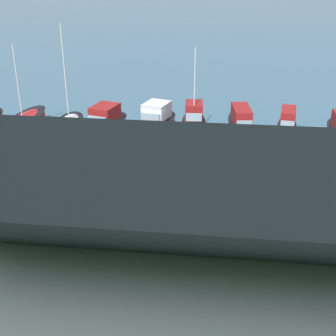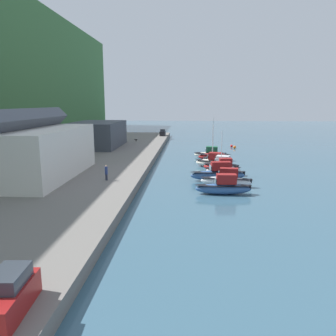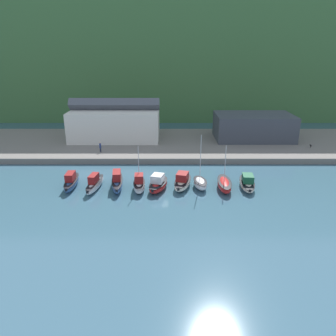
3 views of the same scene
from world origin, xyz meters
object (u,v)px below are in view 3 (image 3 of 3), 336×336
at_px(moored_boat_4, 160,184).
at_px(moored_boat_6, 202,183).
at_px(moored_boat_2, 119,181).
at_px(moored_boat_7, 226,184).
at_px(moored_boat_0, 73,182).
at_px(moored_boat_5, 184,182).
at_px(moored_boat_8, 249,183).
at_px(moored_boat_1, 96,183).
at_px(dog_on_quay, 312,146).
at_px(person_on_quay, 102,147).
at_px(moored_boat_3, 141,184).

distance_m(moored_boat_4, moored_boat_6, 6.96).
bearing_deg(moored_boat_6, moored_boat_2, 171.26).
relative_size(moored_boat_2, moored_boat_7, 1.20).
bearing_deg(moored_boat_6, moored_boat_0, 171.89).
bearing_deg(moored_boat_4, moored_boat_5, 30.25).
height_order(moored_boat_7, moored_boat_8, moored_boat_7).
height_order(moored_boat_1, moored_boat_6, moored_boat_6).
bearing_deg(moored_boat_1, dog_on_quay, 32.33).
xyz_separation_m(moored_boat_7, person_on_quay, (-23.58, 16.59, 1.48)).
distance_m(moored_boat_0, moored_boat_2, 7.63).
xyz_separation_m(moored_boat_2, dog_on_quay, (40.02, 19.15, 0.57)).
xyz_separation_m(moored_boat_2, person_on_quay, (-5.82, 15.87, 1.21)).
bearing_deg(person_on_quay, moored_boat_5, -43.62).
height_order(moored_boat_1, moored_boat_5, moored_boat_5).
height_order(moored_boat_5, moored_boat_8, moored_boat_5).
xyz_separation_m(moored_boat_3, moored_boat_6, (10.03, 0.81, -0.20)).
relative_size(moored_boat_1, person_on_quay, 3.51).
xyz_separation_m(moored_boat_3, dog_on_quay, (36.25, 20.35, 0.60)).
bearing_deg(moored_boat_2, person_on_quay, 103.17).
xyz_separation_m(moored_boat_7, dog_on_quay, (22.27, 19.88, 0.83)).
bearing_deg(moored_boat_8, moored_boat_4, -171.49).
xyz_separation_m(moored_boat_0, moored_boat_6, (21.43, -0.36, -0.13)).
distance_m(moored_boat_5, moored_boat_8, 10.74).
height_order(moored_boat_1, person_on_quay, person_on_quay).
xyz_separation_m(moored_boat_1, moored_boat_3, (7.34, -0.37, 0.08)).
distance_m(moored_boat_0, dog_on_quay, 51.37).
bearing_deg(moored_boat_2, moored_boat_6, -8.57).
height_order(moored_boat_4, moored_boat_6, moored_boat_6).
bearing_deg(moored_boat_6, moored_boat_1, 174.33).
bearing_deg(moored_boat_0, person_on_quay, 81.97).
distance_m(moored_boat_4, moored_boat_7, 10.89).
bearing_deg(moored_boat_3, moored_boat_2, 158.54).
relative_size(moored_boat_5, moored_boat_8, 0.98).
height_order(moored_boat_5, person_on_quay, person_on_quay).
xyz_separation_m(person_on_quay, dog_on_quay, (45.84, 3.28, -0.64)).
height_order(moored_boat_0, moored_boat_8, moored_boat_0).
bearing_deg(moored_boat_4, dog_on_quay, 47.70).
bearing_deg(moored_boat_4, moored_boat_2, -172.55).
height_order(moored_boat_2, moored_boat_8, moored_boat_2).
distance_m(moored_boat_0, moored_boat_6, 21.43).
distance_m(moored_boat_1, moored_boat_7, 21.32).
distance_m(moored_boat_3, moored_boat_7, 14.00).
height_order(moored_boat_8, dog_on_quay, moored_boat_8).
bearing_deg(moored_boat_5, moored_boat_4, -151.20).
bearing_deg(moored_boat_0, dog_on_quay, 20.38).
bearing_deg(moored_boat_4, moored_boat_1, -165.01).
distance_m(moored_boat_2, moored_boat_5, 10.90).
bearing_deg(dog_on_quay, moored_boat_1, -156.22).
distance_m(moored_boat_4, dog_on_quay, 38.84).
distance_m(moored_boat_3, dog_on_quay, 41.58).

